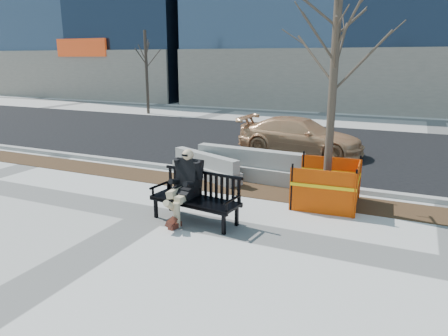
# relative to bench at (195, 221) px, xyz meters

# --- Properties ---
(ground) EXTENTS (120.00, 120.00, 0.00)m
(ground) POSITION_rel_bench_xyz_m (-1.03, -0.06, 0.00)
(ground) COLOR beige
(ground) RESTS_ON ground
(mulch_strip) EXTENTS (40.00, 1.20, 0.02)m
(mulch_strip) POSITION_rel_bench_xyz_m (-1.03, 2.54, 0.00)
(mulch_strip) COLOR #47301C
(mulch_strip) RESTS_ON ground
(asphalt_street) EXTENTS (60.00, 10.40, 0.01)m
(asphalt_street) POSITION_rel_bench_xyz_m (-1.03, 8.74, 0.00)
(asphalt_street) COLOR black
(asphalt_street) RESTS_ON ground
(curb) EXTENTS (60.00, 0.25, 0.12)m
(curb) POSITION_rel_bench_xyz_m (-1.03, 3.49, 0.06)
(curb) COLOR #9E9B93
(curb) RESTS_ON ground
(bench) EXTENTS (2.07, 0.95, 1.06)m
(bench) POSITION_rel_bench_xyz_m (0.00, 0.00, 0.00)
(bench) COLOR black
(bench) RESTS_ON ground
(seated_man) EXTENTS (0.78, 1.16, 1.53)m
(seated_man) POSITION_rel_bench_xyz_m (-0.27, 0.09, 0.00)
(seated_man) COLOR black
(seated_man) RESTS_ON ground
(tree_fence) EXTENTS (2.34, 2.34, 5.52)m
(tree_fence) POSITION_rel_bench_xyz_m (2.32, 2.25, 0.00)
(tree_fence) COLOR #F35002
(tree_fence) RESTS_ON ground
(sedan) EXTENTS (4.61, 2.10, 1.31)m
(sedan) POSITION_rel_bench_xyz_m (0.36, 7.33, 0.00)
(sedan) COLOR tan
(sedan) RESTS_ON ground
(jersey_barrier_left) EXTENTS (2.55, 1.45, 0.73)m
(jersey_barrier_left) POSITION_rel_bench_xyz_m (-1.33, 3.11, 0.00)
(jersey_barrier_left) COLOR gray
(jersey_barrier_left) RESTS_ON ground
(jersey_barrier_right) EXTENTS (3.22, 0.82, 0.91)m
(jersey_barrier_right) POSITION_rel_bench_xyz_m (-0.12, 3.46, 0.00)
(jersey_barrier_right) COLOR gray
(jersey_barrier_right) RESTS_ON ground
(far_tree_left) EXTENTS (2.44, 2.44, 5.42)m
(far_tree_left) POSITION_rel_bench_xyz_m (-11.22, 14.58, 0.00)
(far_tree_left) COLOR #46382D
(far_tree_left) RESTS_ON ground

